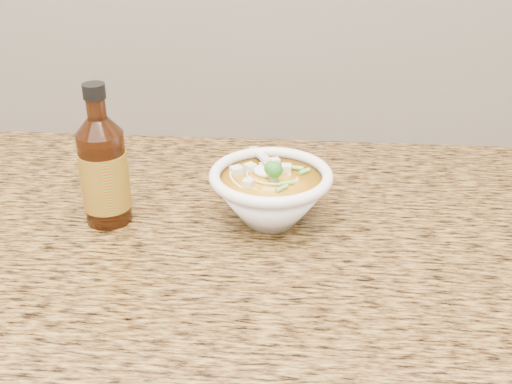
{
  "coord_description": "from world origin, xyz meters",
  "views": [
    {
      "loc": [
        0.19,
        0.93,
        1.35
      ],
      "look_at": [
        0.13,
        1.7,
        0.94
      ],
      "focal_mm": 45.0,
      "sensor_mm": 36.0,
      "label": 1
    }
  ],
  "objects": [
    {
      "name": "soup_bowl",
      "position": [
        0.15,
        1.7,
        0.94
      ],
      "size": [
        0.17,
        0.19,
        0.09
      ],
      "rotation": [
        0.0,
        0.0,
        0.15
      ],
      "color": "white",
      "rests_on": "counter_slab"
    },
    {
      "name": "hot_sauce_bottle",
      "position": [
        -0.07,
        1.68,
        0.97
      ],
      "size": [
        0.08,
        0.08,
        0.2
      ],
      "rotation": [
        0.0,
        0.0,
        -0.38
      ],
      "color": "#3F1908",
      "rests_on": "counter_slab"
    },
    {
      "name": "counter_slab",
      "position": [
        0.0,
        1.68,
        0.88
      ],
      "size": [
        4.0,
        0.68,
        0.04
      ],
      "primitive_type": "cube",
      "color": "olive",
      "rests_on": "cabinet"
    }
  ]
}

